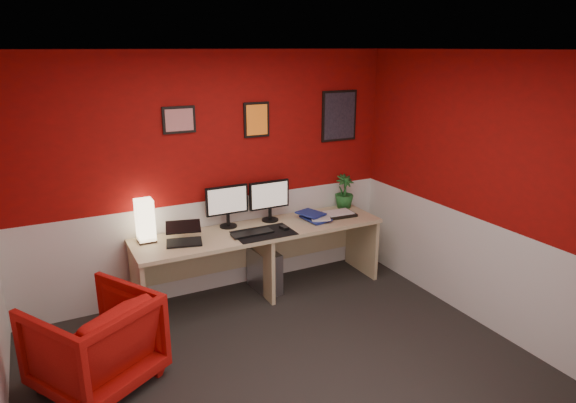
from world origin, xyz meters
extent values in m
cube|color=black|center=(0.00, 0.00, 0.00)|extent=(4.00, 3.50, 0.01)
cube|color=white|center=(0.00, 0.00, 2.50)|extent=(4.00, 3.50, 0.01)
cube|color=#950C09|center=(0.00, 1.75, 1.25)|extent=(4.00, 0.01, 2.50)
cube|color=#950C09|center=(0.00, -1.75, 1.25)|extent=(4.00, 0.01, 2.50)
cube|color=#950C09|center=(2.00, 0.00, 1.25)|extent=(0.01, 3.50, 2.50)
cube|color=silver|center=(0.00, 1.75, 0.50)|extent=(4.00, 0.01, 1.00)
cube|color=silver|center=(2.00, 0.00, 0.50)|extent=(0.01, 3.50, 1.00)
cube|color=tan|center=(0.39, 1.41, 0.36)|extent=(2.60, 0.65, 0.73)
cube|color=#FFE5B2|center=(-0.73, 1.58, 0.93)|extent=(0.16, 0.16, 0.40)
cube|color=black|center=(-0.42, 1.37, 0.84)|extent=(0.38, 0.30, 0.22)
cube|color=black|center=(0.12, 1.62, 1.02)|extent=(0.45, 0.06, 0.58)
cube|color=black|center=(0.59, 1.60, 1.02)|extent=(0.45, 0.06, 0.58)
cube|color=black|center=(0.36, 1.28, 0.73)|extent=(0.60, 0.38, 0.01)
cube|color=black|center=(0.25, 1.29, 0.74)|extent=(0.42, 0.15, 0.02)
cube|color=black|center=(0.59, 1.28, 0.75)|extent=(0.07, 0.11, 0.03)
imported|color=navy|center=(0.92, 1.38, 0.74)|extent=(0.26, 0.33, 0.03)
imported|color=silver|center=(0.97, 1.40, 0.77)|extent=(0.29, 0.33, 0.02)
imported|color=navy|center=(0.89, 1.40, 0.79)|extent=(0.29, 0.33, 0.03)
cube|color=black|center=(1.33, 1.41, 0.74)|extent=(0.36, 0.27, 0.03)
imported|color=#19591E|center=(1.54, 1.62, 0.92)|extent=(0.23, 0.23, 0.39)
cube|color=#99999E|center=(0.46, 1.48, 0.23)|extent=(0.24, 0.47, 0.45)
imported|color=#AD130E|center=(-1.36, 0.60, 0.37)|extent=(1.09, 1.10, 0.74)
cube|color=red|center=(-0.30, 1.74, 1.85)|extent=(0.32, 0.02, 0.26)
cube|color=orange|center=(0.51, 1.74, 1.80)|extent=(0.28, 0.02, 0.36)
cube|color=black|center=(1.51, 1.74, 1.78)|extent=(0.44, 0.02, 0.56)
camera|label=1|loc=(-1.57, -3.06, 2.52)|focal=31.47mm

